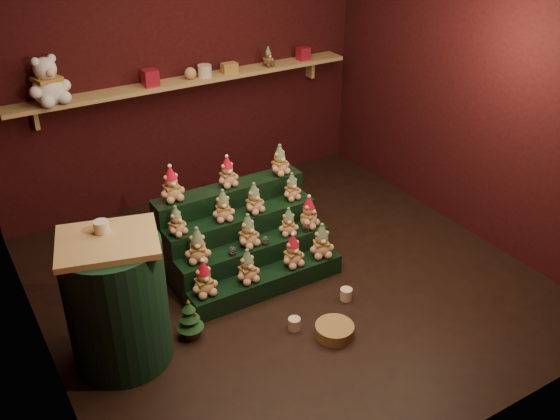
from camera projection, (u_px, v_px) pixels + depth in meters
ground at (287, 281)px, 5.46m from camera, size 4.00×4.00×0.00m
back_wall at (181, 66)px, 6.31m from camera, size 4.00×0.10×2.80m
front_wall at (495, 259)px, 3.25m from camera, size 4.00×0.10×2.80m
left_wall at (7, 197)px, 3.85m from camera, size 0.10×4.00×2.80m
right_wall at (478, 88)px, 5.70m from camera, size 0.10×4.00×2.80m
back_shelf at (189, 81)px, 6.23m from camera, size 3.60×0.26×0.24m
riser_tier_front at (267, 282)px, 5.29m from camera, size 1.40×0.22×0.18m
riser_tier_midfront at (254, 261)px, 5.41m from camera, size 1.40×0.22×0.36m
riser_tier_midback at (242, 241)px, 5.53m from camera, size 1.40×0.22×0.54m
riser_tier_back at (230, 221)px, 5.65m from camera, size 1.40×0.22×0.72m
teddy_0 at (204, 278)px, 4.93m from camera, size 0.22×0.20×0.30m
teddy_1 at (247, 266)px, 5.09m from camera, size 0.22×0.20×0.29m
teddy_2 at (293, 250)px, 5.29m from camera, size 0.22×0.20×0.29m
teddy_3 at (322, 240)px, 5.42m from camera, size 0.27×0.25×0.31m
teddy_4 at (198, 245)px, 5.02m from camera, size 0.28×0.27×0.30m
teddy_5 at (248, 231)px, 5.23m from camera, size 0.25×0.23×0.29m
teddy_6 at (288, 221)px, 5.41m from camera, size 0.22×0.21×0.25m
teddy_7 at (309, 212)px, 5.51m from camera, size 0.27×0.27×0.29m
teddy_8 at (176, 221)px, 5.06m from camera, size 0.23×0.22×0.25m
teddy_9 at (223, 205)px, 5.26m from camera, size 0.23×0.21×0.27m
teddy_10 at (254, 198)px, 5.38m from camera, size 0.23×0.22×0.27m
teddy_11 at (292, 186)px, 5.59m from camera, size 0.18×0.16×0.25m
teddy_12 at (171, 184)px, 5.18m from camera, size 0.22×0.20×0.30m
teddy_13 at (227, 172)px, 5.42m from camera, size 0.20×0.19×0.27m
teddy_14 at (280, 160)px, 5.63m from camera, size 0.24×0.22×0.28m
snow_globe_a at (232, 251)px, 5.15m from camera, size 0.06×0.06×0.08m
snow_globe_b at (265, 240)px, 5.29m from camera, size 0.06×0.06×0.08m
snow_globe_c at (306, 227)px, 5.48m from camera, size 0.07×0.07×0.09m
side_table at (117, 301)px, 4.39m from camera, size 0.79×0.71×1.02m
table_ornament at (101, 227)px, 4.19m from camera, size 0.11×0.11×0.08m
mini_christmas_tree at (190, 318)px, 4.74m from camera, size 0.21×0.21×0.36m
mug_left at (294, 324)px, 4.88m from camera, size 0.10×0.10×0.10m
mug_right at (346, 294)px, 5.21m from camera, size 0.10×0.10×0.10m
wicker_basket at (334, 330)px, 4.81m from camera, size 0.40×0.40×0.09m
white_bear at (46, 74)px, 5.45m from camera, size 0.46×0.43×0.54m
brown_bear at (268, 57)px, 6.55m from camera, size 0.16×0.15×0.20m
gift_tin_red_a at (150, 78)px, 5.97m from camera, size 0.14×0.14×0.16m
gift_tin_cream at (205, 71)px, 6.24m from camera, size 0.14×0.14×0.12m
gift_tin_red_b at (303, 54)px, 6.77m from camera, size 0.12×0.12×0.14m
shelf_plush_ball at (190, 73)px, 6.17m from camera, size 0.12×0.12×0.12m
scarf_gift_box at (229, 68)px, 6.37m from camera, size 0.16×0.10×0.10m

